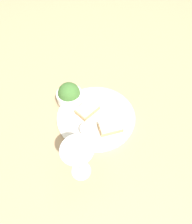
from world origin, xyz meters
name	(u,v)px	position (x,y,z in m)	size (l,w,h in m)	color
ground_plane	(96,117)	(0.00, 0.00, 0.00)	(4.00, 4.00, 0.00)	tan
dinner_plate	(96,116)	(0.00, 0.00, 0.01)	(0.32, 0.32, 0.01)	silver
salad_bowl	(69,95)	(0.08, -0.11, 0.05)	(0.11, 0.11, 0.09)	white
sauce_ramekin	(88,130)	(0.05, 0.06, 0.03)	(0.06, 0.06, 0.03)	white
cheese_toast_near	(87,109)	(0.03, -0.03, 0.03)	(0.11, 0.09, 0.03)	tan
cheese_toast_far	(110,127)	(-0.03, 0.08, 0.03)	(0.09, 0.06, 0.03)	tan
wine_glass	(78,156)	(0.12, 0.19, 0.12)	(0.09, 0.09, 0.17)	silver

